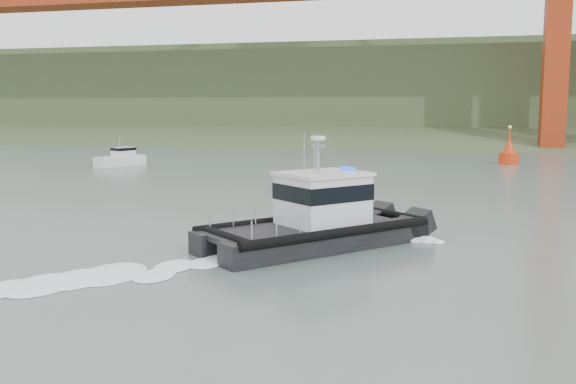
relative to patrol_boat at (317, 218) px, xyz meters
name	(u,v)px	position (x,y,z in m)	size (l,w,h in m)	color
ground	(223,335)	(-0.16, -10.91, -1.19)	(400.00, 400.00, 0.00)	slate
headlands	(427,100)	(-0.16, 114.59, 5.85)	(500.00, 105.36, 27.12)	#374B2B
patrol_boat	(317,218)	(0.00, 0.00, 0.00)	(9.13, 9.74, 4.76)	black
motorboat	(121,158)	(-26.32, 31.27, -0.49)	(3.57, 5.40, 2.83)	silver
nav_buoy	(509,153)	(10.90, 42.34, -0.10)	(1.99, 1.99, 4.14)	red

